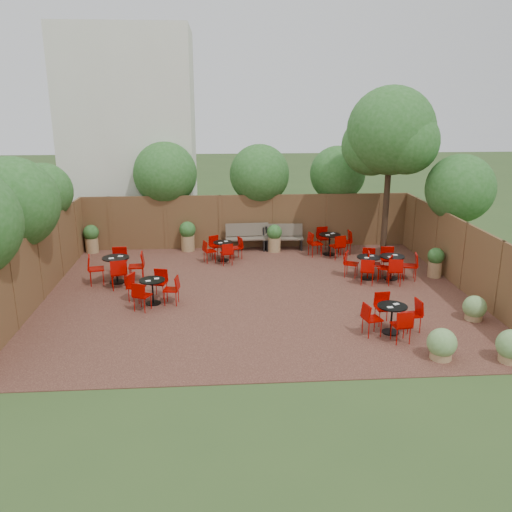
{
  "coord_description": "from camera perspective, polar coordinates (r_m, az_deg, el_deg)",
  "views": [
    {
      "loc": [
        -1.08,
        -14.39,
        5.43
      ],
      "look_at": [
        -0.0,
        0.5,
        1.0
      ],
      "focal_mm": 37.66,
      "sensor_mm": 36.0,
      "label": 1
    }
  ],
  "objects": [
    {
      "name": "park_bench_right",
      "position": [
        19.79,
        2.82,
        2.08
      ],
      "size": [
        1.53,
        0.55,
        0.93
      ],
      "rotation": [
        0.0,
        0.0,
        -0.04
      ],
      "color": "brown",
      "rests_on": "courtyard_paving"
    },
    {
      "name": "neighbour_building",
      "position": [
        22.7,
        -13.12,
        12.5
      ],
      "size": [
        5.0,
        4.0,
        8.0
      ],
      "primitive_type": "cube",
      "color": "silver",
      "rests_on": "ground"
    },
    {
      "name": "ground",
      "position": [
        15.42,
        0.14,
        -4.09
      ],
      "size": [
        80.0,
        80.0,
        0.0
      ],
      "primitive_type": "plane",
      "color": "#354F23",
      "rests_on": "ground"
    },
    {
      "name": "park_bench_left",
      "position": [
        19.67,
        -0.94,
        2.08
      ],
      "size": [
        1.6,
        0.6,
        0.98
      ],
      "rotation": [
        0.0,
        0.0,
        0.06
      ],
      "color": "brown",
      "rests_on": "courtyard_paving"
    },
    {
      "name": "courtyard_paving",
      "position": [
        15.42,
        0.14,
        -4.06
      ],
      "size": [
        12.0,
        10.0,
        0.02
      ],
      "primitive_type": "cube",
      "color": "#3E2119",
      "rests_on": "ground"
    },
    {
      "name": "low_shrubs",
      "position": [
        13.07,
        22.45,
        -7.7
      ],
      "size": [
        2.29,
        2.85,
        0.71
      ],
      "color": "#99784C",
      "rests_on": "courtyard_paving"
    },
    {
      "name": "fence_right",
      "position": [
        16.64,
        21.21,
        -0.06
      ],
      "size": [
        0.08,
        10.0,
        2.0
      ],
      "primitive_type": "cube",
      "color": "#4F331D",
      "rests_on": "ground"
    },
    {
      "name": "overhang_foliage",
      "position": [
        16.92,
        -8.2,
        7.05
      ],
      "size": [
        15.68,
        10.67,
        2.59
      ],
      "color": "#24591C",
      "rests_on": "ground"
    },
    {
      "name": "fence_left",
      "position": [
        15.84,
        -22.05,
        -0.96
      ],
      "size": [
        0.08,
        10.0,
        2.0
      ],
      "primitive_type": "cube",
      "color": "#4F331D",
      "rests_on": "ground"
    },
    {
      "name": "fence_back",
      "position": [
        19.92,
        -0.93,
        3.68
      ],
      "size": [
        12.0,
        0.08,
        2.0
      ],
      "primitive_type": "cube",
      "color": "#4F331D",
      "rests_on": "ground"
    },
    {
      "name": "bistro_tables",
      "position": [
        16.36,
        2.25,
        -1.24
      ],
      "size": [
        10.0,
        8.19,
        0.92
      ],
      "color": "black",
      "rests_on": "courtyard_paving"
    },
    {
      "name": "planters",
      "position": [
        18.94,
        -3.07,
        1.63
      ],
      "size": [
        11.83,
        4.13,
        1.08
      ],
      "color": "#99784C",
      "rests_on": "courtyard_paving"
    },
    {
      "name": "courtyard_tree",
      "position": [
        18.41,
        14.11,
        12.23
      ],
      "size": [
        2.95,
        2.88,
        5.8
      ],
      "rotation": [
        0.0,
        0.0,
        0.1
      ],
      "color": "black",
      "rests_on": "courtyard_paving"
    }
  ]
}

